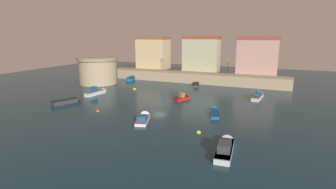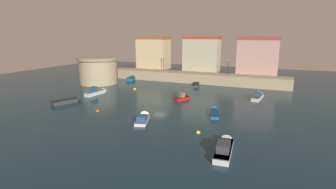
{
  "view_description": "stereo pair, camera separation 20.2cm",
  "coord_description": "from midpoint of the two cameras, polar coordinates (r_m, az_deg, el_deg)",
  "views": [
    {
      "loc": [
        21.18,
        -45.44,
        12.96
      ],
      "look_at": [
        0.0,
        4.05,
        0.75
      ],
      "focal_mm": 28.56,
      "sensor_mm": 36.0,
      "label": 1
    },
    {
      "loc": [
        21.37,
        -45.36,
        12.96
      ],
      "look_at": [
        0.0,
        4.05,
        0.75
      ],
      "focal_mm": 28.56,
      "sensor_mm": 36.0,
      "label": 2
    }
  ],
  "objects": [
    {
      "name": "ground_plane",
      "position": [
        51.79,
        -1.67,
        -1.72
      ],
      "size": [
        128.49,
        128.49,
        0.0
      ],
      "primitive_type": "plane",
      "color": "#112D3D"
    },
    {
      "name": "quay_wall",
      "position": [
        72.31,
        5.98,
        3.6
      ],
      "size": [
        47.9,
        2.97,
        2.99
      ],
      "color": "tan",
      "rests_on": "ground"
    },
    {
      "name": "old_town_backdrop",
      "position": [
        75.35,
        6.93,
        8.57
      ],
      "size": [
        39.64,
        6.12,
        9.64
      ],
      "color": "#D3B684",
      "rests_on": "ground"
    },
    {
      "name": "fortress_tower",
      "position": [
        73.71,
        -14.6,
        5.05
      ],
      "size": [
        10.58,
        10.58,
        7.02
      ],
      "color": "tan",
      "rests_on": "ground"
    },
    {
      "name": "quay_lamp_0",
      "position": [
        75.18,
        -0.96,
        7.04
      ],
      "size": [
        0.32,
        0.32,
        3.71
      ],
      "color": "black",
      "rests_on": "quay_wall"
    },
    {
      "name": "quay_lamp_1",
      "position": [
        69.75,
        12.8,
        6.21
      ],
      "size": [
        0.32,
        0.32,
        3.57
      ],
      "color": "black",
      "rests_on": "quay_wall"
    },
    {
      "name": "moored_boat_0",
      "position": [
        41.58,
        -5.14,
        -4.92
      ],
      "size": [
        3.49,
        6.26,
        1.66
      ],
      "rotation": [
        0.0,
        0.0,
        1.9
      ],
      "color": "white",
      "rests_on": "ground"
    },
    {
      "name": "moored_boat_1",
      "position": [
        45.34,
        10.01,
        -3.64
      ],
      "size": [
        2.78,
        6.32,
        1.23
      ],
      "rotation": [
        0.0,
        0.0,
        1.82
      ],
      "color": "#195689",
      "rests_on": "ground"
    },
    {
      "name": "moored_boat_2",
      "position": [
        60.8,
        -14.73,
        0.59
      ],
      "size": [
        1.91,
        6.81,
        2.08
      ],
      "rotation": [
        0.0,
        0.0,
        1.48
      ],
      "color": "silver",
      "rests_on": "ground"
    },
    {
      "name": "moored_boat_3",
      "position": [
        77.89,
        -7.7,
        3.42
      ],
      "size": [
        2.66,
        4.38,
        1.69
      ],
      "rotation": [
        0.0,
        0.0,
        1.81
      ],
      "color": "#195689",
      "rests_on": "ground"
    },
    {
      "name": "moored_boat_4",
      "position": [
        69.73,
        6.22,
        2.29
      ],
      "size": [
        3.0,
        6.78,
        1.24
      ],
      "rotation": [
        0.0,
        0.0,
        1.84
      ],
      "color": "#333338",
      "rests_on": "ground"
    },
    {
      "name": "moored_boat_5",
      "position": [
        54.12,
        3.5,
        -0.65
      ],
      "size": [
        3.0,
        4.24,
        2.09
      ],
      "rotation": [
        0.0,
        0.0,
        1.09
      ],
      "color": "red",
      "rests_on": "ground"
    },
    {
      "name": "moored_boat_6",
      "position": [
        54.78,
        -20.28,
        -1.24
      ],
      "size": [
        3.46,
        6.15,
        1.43
      ],
      "rotation": [
        0.0,
        0.0,
        1.22
      ],
      "color": "#333338",
      "rests_on": "ground"
    },
    {
      "name": "moored_boat_7",
      "position": [
        31.47,
        12.2,
        -10.81
      ],
      "size": [
        2.3,
        7.5,
        1.99
      ],
      "rotation": [
        0.0,
        0.0,
        1.66
      ],
      "color": "silver",
      "rests_on": "ground"
    },
    {
      "name": "moored_boat_8",
      "position": [
        58.19,
        18.83,
        -0.29
      ],
      "size": [
        2.08,
        7.03,
        3.34
      ],
      "rotation": [
        0.0,
        0.0,
        1.47
      ],
      "color": "silver",
      "rests_on": "ground"
    },
    {
      "name": "mooring_buoy_0",
      "position": [
        36.45,
        6.59,
        -8.13
      ],
      "size": [
        0.64,
        0.64,
        0.64
      ],
      "primitive_type": "sphere",
      "color": "yellow",
      "rests_on": "ground"
    },
    {
      "name": "mooring_buoy_1",
      "position": [
        64.43,
        -7.05,
        1.08
      ],
      "size": [
        0.77,
        0.77,
        0.77
      ],
      "primitive_type": "sphere",
      "color": "yellow",
      "rests_on": "ground"
    },
    {
      "name": "mooring_buoy_2",
      "position": [
        47.48,
        -14.7,
        -3.49
      ],
      "size": [
        0.63,
        0.63,
        0.63
      ],
      "primitive_type": "sphere",
      "color": "#EA4C19",
      "rests_on": "ground"
    }
  ]
}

